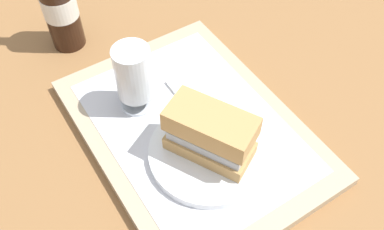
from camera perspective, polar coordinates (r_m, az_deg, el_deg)
ground_plane at (r=0.73m, az=0.00°, el=-2.45°), size 3.00×3.00×0.00m
tray at (r=0.72m, az=0.00°, el=-1.98°), size 0.44×0.32×0.02m
placemat at (r=0.71m, az=0.00°, el=-1.47°), size 0.38×0.27×0.00m
plate at (r=0.67m, az=2.30°, el=-4.95°), size 0.19×0.19×0.01m
sandwich at (r=0.63m, az=2.18°, el=-2.32°), size 0.14×0.12×0.08m
beer_glass at (r=0.70m, az=-7.67°, el=4.96°), size 0.06×0.06×0.12m
napkin_folded at (r=0.76m, az=0.46°, el=3.32°), size 0.09×0.07×0.01m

